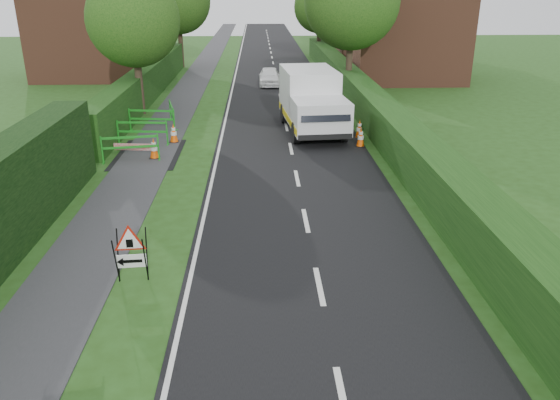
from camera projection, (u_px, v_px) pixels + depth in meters
name	position (u px, v px, depth m)	size (l,w,h in m)	color
ground	(200.00, 315.00, 10.86)	(120.00, 120.00, 0.00)	#234614
road_surface	(273.00, 65.00, 43.40)	(6.00, 90.00, 0.02)	black
footpath	(204.00, 65.00, 43.19)	(2.00, 90.00, 0.02)	#2D2D30
hedge_west_far	(149.00, 98.00, 31.07)	(1.00, 24.00, 1.80)	#14380F
hedge_east	(369.00, 121.00, 25.94)	(1.20, 50.00, 1.50)	#14380F
house_west	(93.00, 33.00, 37.21)	(7.50, 7.40, 7.88)	brown
house_east_a	(404.00, 35.00, 36.15)	(7.50, 7.40, 7.88)	brown
house_east_b	(376.00, 20.00, 49.17)	(7.50, 7.40, 7.88)	brown
tree_nw	(133.00, 20.00, 25.70)	(4.40, 4.40, 6.70)	#2D2116
tree_ne	(352.00, 1.00, 29.57)	(5.20, 5.20, 7.79)	#2D2116
tree_fw	(178.00, 1.00, 40.41)	(4.80, 4.80, 7.24)	#2D2116
tree_fe	(320.00, 7.00, 44.75)	(4.20, 4.20, 6.33)	#2D2116
triangle_sign	(129.00, 249.00, 11.78)	(0.84, 0.84, 1.15)	black
works_van	(312.00, 100.00, 23.78)	(2.71, 5.87, 2.60)	silver
traffic_cone_0	(361.00, 137.00, 21.79)	(0.38, 0.38, 0.79)	black
traffic_cone_1	(359.00, 129.00, 23.01)	(0.38, 0.38, 0.79)	black
traffic_cone_2	(348.00, 115.00, 25.49)	(0.38, 0.38, 0.79)	black
traffic_cone_3	(154.00, 148.00, 20.34)	(0.38, 0.38, 0.79)	black
traffic_cone_4	(174.00, 133.00, 22.38)	(0.38, 0.38, 0.79)	black
ped_barrier_0	(130.00, 145.00, 19.90)	(2.09, 0.65, 1.00)	#17831B
ped_barrier_1	(142.00, 130.00, 21.95)	(2.08, 0.52, 1.00)	#17831B
ped_barrier_2	(152.00, 117.00, 23.96)	(2.09, 0.62, 1.00)	#17831B
ped_barrier_3	(172.00, 112.00, 24.97)	(0.79, 2.09, 1.00)	#17831B
redwhite_plank	(135.00, 158.00, 20.47)	(1.50, 0.04, 0.25)	red
hatchback_car	(270.00, 76.00, 34.70)	(1.31, 3.26, 1.11)	white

